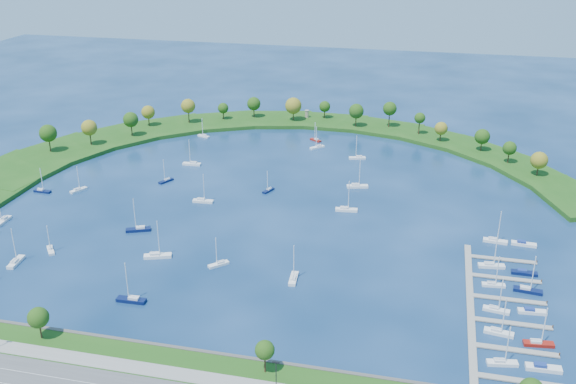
% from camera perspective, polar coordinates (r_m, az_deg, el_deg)
% --- Properties ---
extents(ground, '(700.00, 700.00, 0.00)m').
position_cam_1_polar(ground, '(270.44, -1.27, -1.09)').
color(ground, '#072244').
rests_on(ground, ground).
extents(breakwater, '(286.74, 247.64, 2.00)m').
position_cam_1_polar(breakwater, '(326.24, -7.06, 3.26)').
color(breakwater, '#1A4B14').
rests_on(breakwater, ground).
extents(breakwater_trees, '(241.72, 96.16, 14.40)m').
position_cam_1_polar(breakwater_trees, '(349.10, -0.83, 6.42)').
color(breakwater_trees, '#382314').
rests_on(breakwater_trees, breakwater).
extents(harbor_tower, '(2.60, 2.60, 4.35)m').
position_cam_1_polar(harbor_tower, '(381.75, 1.67, 6.89)').
color(harbor_tower, gray).
rests_on(harbor_tower, breakwater).
extents(dock_system, '(24.28, 82.00, 1.60)m').
position_cam_1_polar(dock_system, '(210.65, 17.73, -9.77)').
color(dock_system, gray).
rests_on(dock_system, ground).
extents(moored_boat_0, '(6.02, 6.81, 10.48)m').
position_cam_1_polar(moored_boat_0, '(248.12, -20.14, -4.74)').
color(moored_boat_0, white).
rests_on(moored_boat_0, ground).
extents(moored_boat_1, '(3.06, 8.63, 12.45)m').
position_cam_1_polar(moored_boat_1, '(215.67, 0.49, -7.54)').
color(moored_boat_1, white).
rests_on(moored_boat_1, ground).
extents(moored_boat_2, '(5.17, 7.48, 10.80)m').
position_cam_1_polar(moored_boat_2, '(297.97, -10.66, 1.04)').
color(moored_boat_2, '#0A143F').
rests_on(moored_boat_2, ground).
extents(moored_boat_3, '(8.55, 4.50, 12.10)m').
position_cam_1_polar(moored_boat_3, '(322.69, 6.12, 3.06)').
color(moored_boat_3, white).
rests_on(moored_boat_3, ground).
extents(moored_boat_4, '(6.69, 6.68, 10.86)m').
position_cam_1_polar(moored_boat_4, '(225.35, -6.11, -6.25)').
color(moored_boat_4, white).
rests_on(moored_boat_4, ground).
extents(moored_boat_5, '(9.71, 4.93, 13.75)m').
position_cam_1_polar(moored_boat_5, '(288.28, 6.10, 0.57)').
color(moored_boat_5, white).
rests_on(moored_boat_5, ground).
extents(moored_boat_7, '(9.95, 5.85, 14.14)m').
position_cam_1_polar(moored_boat_7, '(233.59, -11.40, -5.45)').
color(moored_boat_7, white).
rests_on(moored_boat_7, ground).
extents(moored_boat_8, '(6.86, 5.61, 10.28)m').
position_cam_1_polar(moored_boat_8, '(347.40, 2.45, 4.64)').
color(moored_boat_8, maroon).
rests_on(moored_boat_8, ground).
extents(moored_boat_9, '(8.78, 2.98, 12.70)m').
position_cam_1_polar(moored_boat_9, '(274.28, -7.50, -0.72)').
color(moored_boat_9, white).
rests_on(moored_boat_9, ground).
extents(moored_boat_10, '(7.33, 7.25, 11.84)m').
position_cam_1_polar(moored_boat_10, '(336.26, 2.60, 4.01)').
color(moored_boat_10, white).
rests_on(moored_boat_10, ground).
extents(moored_boat_11, '(3.01, 8.92, 12.92)m').
position_cam_1_polar(moored_boat_11, '(277.96, -23.75, -2.27)').
color(moored_boat_11, white).
rests_on(moored_boat_11, ground).
extents(moored_boat_12, '(3.44, 9.05, 12.98)m').
position_cam_1_polar(moored_boat_12, '(244.14, -22.80, -5.62)').
color(moored_boat_12, white).
rests_on(moored_boat_12, ground).
extents(moored_boat_13, '(4.21, 6.85, 9.75)m').
position_cam_1_polar(moored_boat_13, '(282.78, -1.73, 0.21)').
color(moored_boat_13, '#0A143F').
rests_on(moored_boat_13, ground).
extents(moored_boat_14, '(9.39, 2.82, 13.72)m').
position_cam_1_polar(moored_boat_14, '(210.29, -13.59, -9.13)').
color(moored_boat_14, '#0A143F').
rests_on(moored_boat_14, ground).
extents(moored_boat_15, '(9.59, 5.91, 13.66)m').
position_cam_1_polar(moored_boat_15, '(254.01, -13.00, -3.16)').
color(moored_boat_15, '#0A143F').
rests_on(moored_boat_15, ground).
extents(moored_boat_16, '(7.39, 4.51, 10.53)m').
position_cam_1_polar(moored_boat_16, '(356.43, -7.42, 4.95)').
color(moored_boat_16, white).
rests_on(moored_boat_16, ground).
extents(moored_boat_17, '(9.20, 3.51, 13.19)m').
position_cam_1_polar(moored_boat_17, '(265.02, 5.14, -1.49)').
color(moored_boat_17, white).
rests_on(moored_boat_17, ground).
extents(moored_boat_18, '(7.75, 2.43, 11.28)m').
position_cam_1_polar(moored_boat_18, '(301.42, -20.79, 0.14)').
color(moored_boat_18, '#0A143F').
rests_on(moored_boat_18, ground).
extents(moored_boat_19, '(5.47, 7.86, 11.36)m').
position_cam_1_polar(moored_boat_19, '(297.34, -17.93, 0.23)').
color(moored_boat_19, white).
rests_on(moored_boat_19, ground).
extents(moored_boat_20, '(8.89, 2.96, 12.88)m').
position_cam_1_polar(moored_boat_20, '(316.23, -8.44, 2.52)').
color(moored_boat_20, white).
rests_on(moored_boat_20, ground).
extents(docked_boat_0, '(8.48, 3.64, 12.08)m').
position_cam_1_polar(docked_boat_0, '(188.33, 18.29, -13.98)').
color(docked_boat_0, white).
rests_on(docked_boat_0, ground).
extents(docked_boat_1, '(9.37, 2.98, 1.89)m').
position_cam_1_polar(docked_boat_1, '(190.21, 21.49, -14.17)').
color(docked_boat_1, white).
rests_on(docked_boat_1, ground).
extents(docked_boat_2, '(8.59, 3.59, 12.24)m').
position_cam_1_polar(docked_boat_2, '(199.88, 18.02, -11.57)').
color(docked_boat_2, white).
rests_on(docked_boat_2, ground).
extents(docked_boat_3, '(8.61, 3.33, 12.34)m').
position_cam_1_polar(docked_boat_3, '(198.91, 21.14, -12.24)').
color(docked_boat_3, maroon).
rests_on(docked_boat_3, ground).
extents(docked_boat_4, '(8.16, 3.45, 11.63)m').
position_cam_1_polar(docked_boat_4, '(209.84, 17.82, -9.75)').
color(docked_boat_4, white).
rests_on(docked_boat_4, ground).
extents(docked_boat_5, '(8.59, 3.03, 1.72)m').
position_cam_1_polar(docked_boat_5, '(212.69, 20.62, -9.78)').
color(docked_boat_5, white).
rests_on(docked_boat_5, ground).
extents(docked_boat_6, '(7.58, 2.74, 10.91)m').
position_cam_1_polar(docked_boat_6, '(222.64, 17.60, -7.70)').
color(docked_boat_6, white).
rests_on(docked_boat_6, ground).
extents(docked_boat_7, '(9.18, 3.56, 13.16)m').
position_cam_1_polar(docked_boat_7, '(222.96, 20.31, -8.03)').
color(docked_boat_7, '#0A143F').
rests_on(docked_boat_7, ground).
extents(docked_boat_8, '(9.15, 3.60, 13.10)m').
position_cam_1_polar(docked_boat_8, '(233.59, 17.42, -6.13)').
color(docked_boat_8, white).
rests_on(docked_boat_8, ground).
extents(docked_boat_9, '(8.48, 2.44, 1.73)m').
position_cam_1_polar(docked_boat_9, '(232.96, 20.01, -6.67)').
color(docked_boat_9, '#0A143F').
rests_on(docked_boat_9, ground).
extents(docked_boat_10, '(8.88, 3.28, 12.76)m').
position_cam_1_polar(docked_boat_10, '(251.07, 17.74, -4.04)').
color(docked_boat_10, white).
rests_on(docked_boat_10, ground).
extents(docked_boat_11, '(9.00, 3.21, 1.80)m').
position_cam_1_polar(docked_boat_11, '(252.32, 19.98, -4.29)').
color(docked_boat_11, white).
rests_on(docked_boat_11, ground).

